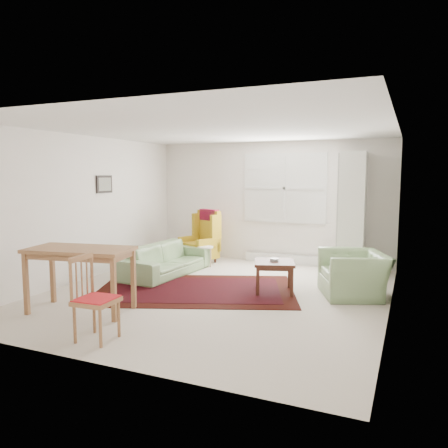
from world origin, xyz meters
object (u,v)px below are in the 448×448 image
at_px(stool, 205,256).
at_px(desk, 81,280).
at_px(wingback_chair, 199,236).
at_px(coffee_table, 274,277).
at_px(armchair, 354,270).
at_px(sofa, 167,254).
at_px(cabinet, 353,213).
at_px(desk_chair, 96,299).

bearing_deg(stool, desk, -95.14).
height_order(wingback_chair, coffee_table, wingback_chair).
bearing_deg(desk, armchair, 34.58).
relative_size(armchair, desk, 0.75).
bearing_deg(wingback_chair, armchair, -0.49).
height_order(sofa, desk, desk).
bearing_deg(cabinet, armchair, -84.39).
xyz_separation_m(sofa, desk, (0.06, -2.32, 0.04)).
bearing_deg(desk, desk_chair, -40.23).
distance_m(coffee_table, cabinet, 2.30).
distance_m(wingback_chair, desk_chair, 4.36).
bearing_deg(desk, sofa, 91.54).
relative_size(stool, desk, 0.30).
bearing_deg(sofa, desk, -174.92).
xyz_separation_m(coffee_table, stool, (-1.80, 1.26, -0.04)).
height_order(wingback_chair, cabinet, cabinet).
relative_size(sofa, cabinet, 0.86).
bearing_deg(desk, wingback_chair, 90.14).
xyz_separation_m(wingback_chair, coffee_table, (2.10, -1.59, -0.30)).
distance_m(sofa, desk_chair, 3.20).
height_order(desk, desk_chair, desk_chair).
bearing_deg(sofa, wingback_chair, 0.99).
xyz_separation_m(cabinet, desk, (-3.01, -3.87, -0.68)).
distance_m(sofa, armchair, 3.31).
bearing_deg(stool, armchair, -18.24).
bearing_deg(wingback_chair, desk_chair, -57.14).
distance_m(armchair, coffee_table, 1.20).
bearing_deg(desk, cabinet, 52.13).
bearing_deg(desk_chair, desk, 47.25).
distance_m(stool, cabinet, 2.94).
xyz_separation_m(armchair, stool, (-2.96, 0.98, -0.19)).
bearing_deg(coffee_table, desk_chair, -114.45).
xyz_separation_m(coffee_table, desk, (-2.09, -1.95, 0.18)).
bearing_deg(sofa, cabinet, -59.78).
bearing_deg(stool, cabinet, 13.55).
relative_size(wingback_chair, desk, 0.81).
distance_m(coffee_table, desk_chair, 2.96).
distance_m(armchair, wingback_chair, 3.51).
bearing_deg(wingback_chair, sofa, -71.30).
height_order(armchair, stool, armchair).
relative_size(sofa, stool, 4.64).
xyz_separation_m(stool, desk, (-0.29, -3.21, 0.22)).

